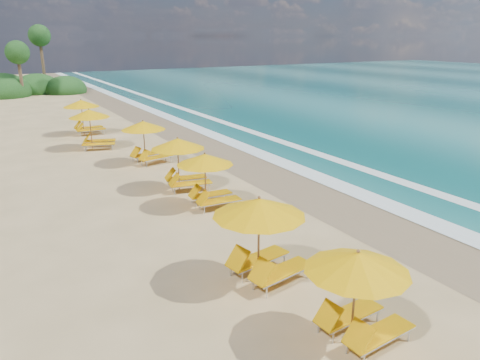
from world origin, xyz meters
TOP-DOWN VIEW (x-y plane):
  - ground at (0.00, 0.00)m, footprint 160.00×160.00m
  - wet_sand at (4.00, 0.00)m, footprint 4.00×160.00m
  - surf_foam at (6.70, 0.00)m, footprint 4.00×160.00m
  - station_2 at (-1.92, -8.77)m, footprint 2.66×2.49m
  - station_3 at (-2.29, -5.37)m, footprint 3.13×2.99m
  - station_4 at (-0.99, 0.77)m, footprint 2.58×2.40m
  - station_5 at (-1.04, 3.43)m, footprint 2.94×2.80m
  - station_6 at (-0.95, 8.59)m, footprint 2.97×2.86m
  - station_7 at (-2.69, 13.52)m, footprint 3.18×3.10m
  - station_8 at (-2.20, 18.29)m, footprint 2.75×2.55m

SIDE VIEW (x-z plane):
  - ground at x=0.00m, z-range 0.00..0.00m
  - wet_sand at x=4.00m, z-range 0.00..0.01m
  - surf_foam at x=6.70m, z-range 0.02..0.03m
  - station_4 at x=-0.99m, z-range 0.14..2.47m
  - station_2 at x=-1.92m, z-range 0.14..2.50m
  - station_6 at x=-0.95m, z-range 0.15..2.58m
  - station_5 at x=-1.04m, z-range 0.15..2.61m
  - station_7 at x=-2.69m, z-range 0.15..2.67m
  - station_8 at x=-2.20m, z-range 0.15..2.69m
  - station_3 at x=-2.29m, z-range 0.16..2.77m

